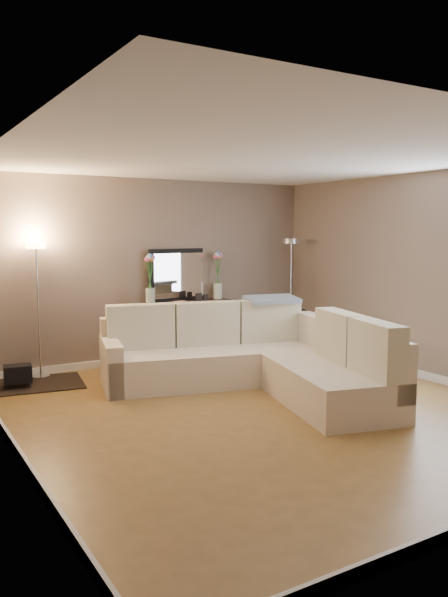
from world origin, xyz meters
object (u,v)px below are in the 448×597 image
sectional_sofa (254,358)px  floor_lamp_unlit (291,272)px  console_table (181,328)px  floor_lamp_lit (37,283)px

sectional_sofa → floor_lamp_unlit: bearing=41.9°
console_table → sectional_sofa: bearing=-86.9°
console_table → floor_lamp_lit: floor_lamp_lit is taller
sectional_sofa → console_table: size_ratio=2.27×
sectional_sofa → floor_lamp_lit: 2.88m
floor_lamp_lit → floor_lamp_unlit: floor_lamp_unlit is taller
console_table → floor_lamp_lit: size_ratio=0.83×
console_table → floor_lamp_lit: (-1.99, 0.06, 0.74)m
floor_lamp_lit → floor_lamp_unlit: (3.78, -0.27, 0.02)m
console_table → floor_lamp_unlit: bearing=-6.8°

